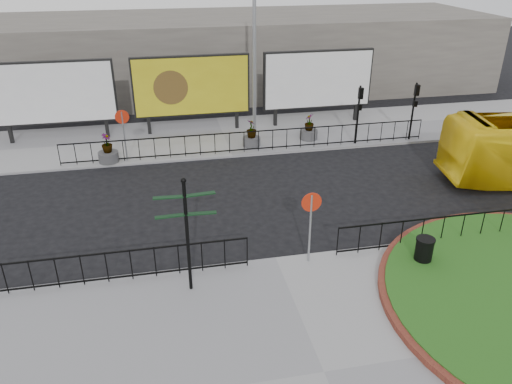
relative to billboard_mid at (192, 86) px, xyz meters
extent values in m
plane|color=black|center=(1.50, -12.97, -2.60)|extent=(90.00, 90.00, 0.00)
cube|color=gray|center=(1.50, -17.97, -2.54)|extent=(30.00, 10.00, 0.12)
cube|color=gray|center=(1.50, -0.97, -2.54)|extent=(44.00, 6.00, 0.12)
cylinder|color=gray|center=(-3.50, -3.57, -1.28)|extent=(0.07, 0.07, 2.40)
cylinder|color=#AF210B|center=(-3.50, -3.57, -0.33)|extent=(0.64, 0.03, 0.64)
cylinder|color=white|center=(-3.50, -3.55, -0.33)|extent=(0.50, 0.03, 0.50)
cylinder|color=gray|center=(2.50, -13.37, -1.28)|extent=(0.07, 0.07, 2.40)
cylinder|color=#AF210B|center=(2.50, -13.37, -0.33)|extent=(0.64, 0.03, 0.64)
cylinder|color=white|center=(2.50, -13.35, -0.33)|extent=(0.50, 0.03, 0.50)
cube|color=black|center=(-9.40, 0.03, -1.98)|extent=(0.18, 0.18, 1.00)
cube|color=black|center=(-4.60, 0.03, -1.98)|extent=(0.18, 0.18, 1.00)
cube|color=black|center=(-7.00, 0.03, 0.02)|extent=(6.20, 0.25, 3.20)
cube|color=silver|center=(-7.00, -0.13, 0.02)|extent=(6.00, 0.06, 3.00)
cube|color=black|center=(-2.40, 0.03, -1.98)|extent=(0.18, 0.18, 1.00)
cube|color=black|center=(2.40, 0.03, -1.98)|extent=(0.18, 0.18, 1.00)
cube|color=black|center=(0.00, 0.03, 0.02)|extent=(6.20, 0.25, 3.20)
cube|color=gold|center=(0.00, -0.13, 0.02)|extent=(6.00, 0.06, 3.00)
cube|color=black|center=(4.60, 0.03, -1.98)|extent=(0.18, 0.18, 1.00)
cube|color=black|center=(9.40, 0.03, -1.98)|extent=(0.18, 0.18, 1.00)
cube|color=black|center=(7.00, 0.03, 0.02)|extent=(6.20, 0.25, 3.20)
cube|color=silver|center=(7.00, -0.13, 0.02)|extent=(6.00, 0.06, 3.00)
cylinder|color=gray|center=(3.00, -1.97, 2.02)|extent=(0.18, 0.18, 9.00)
cylinder|color=black|center=(8.00, -3.57, -0.98)|extent=(0.10, 0.10, 3.00)
cube|color=black|center=(8.00, -3.69, 0.17)|extent=(0.22, 0.18, 0.55)
cube|color=black|center=(8.00, -3.69, -0.53)|extent=(0.20, 0.16, 0.30)
cylinder|color=black|center=(11.00, -3.57, -0.98)|extent=(0.10, 0.10, 3.00)
cube|color=black|center=(11.00, -3.69, 0.17)|extent=(0.22, 0.18, 0.55)
cube|color=black|center=(11.00, -3.69, -0.53)|extent=(0.20, 0.16, 0.30)
cube|color=slate|center=(1.50, 9.03, -0.10)|extent=(40.00, 10.00, 5.00)
cylinder|color=black|center=(-1.36, -14.06, -0.72)|extent=(0.10, 0.10, 3.51)
sphere|color=black|center=(-1.36, -14.06, 1.09)|extent=(0.15, 0.15, 0.15)
cube|color=black|center=(-1.80, -14.04, 0.61)|extent=(0.83, 0.20, 0.03)
cube|color=black|center=(-0.92, -14.02, 0.61)|extent=(0.83, 0.23, 0.03)
cube|color=black|center=(-1.80, -14.08, 0.05)|extent=(0.83, 0.19, 0.03)
cube|color=black|center=(-0.92, -14.09, 0.05)|extent=(0.83, 0.20, 0.03)
cylinder|color=black|center=(6.00, -14.32, -2.02)|extent=(0.55, 0.55, 0.92)
cylinder|color=black|center=(6.00, -14.32, -1.52)|extent=(0.60, 0.60, 0.06)
cylinder|color=#4C4C4F|center=(-4.34, -3.57, -2.23)|extent=(0.94, 0.94, 0.49)
imported|color=#1C4B14|center=(-4.34, -3.57, -1.54)|extent=(0.66, 0.66, 0.90)
cylinder|color=#4C4C4F|center=(2.67, -2.87, -2.25)|extent=(0.88, 0.88, 0.46)
imported|color=#1C4B14|center=(2.67, -2.87, -1.56)|extent=(0.70, 0.70, 0.92)
cylinder|color=#4C4C4F|center=(5.82, -2.47, -2.24)|extent=(0.93, 0.93, 0.48)
imported|color=#1C4B14|center=(5.82, -2.47, -1.56)|extent=(0.57, 0.57, 0.87)
camera|label=1|loc=(-1.86, -26.28, 6.76)|focal=35.00mm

